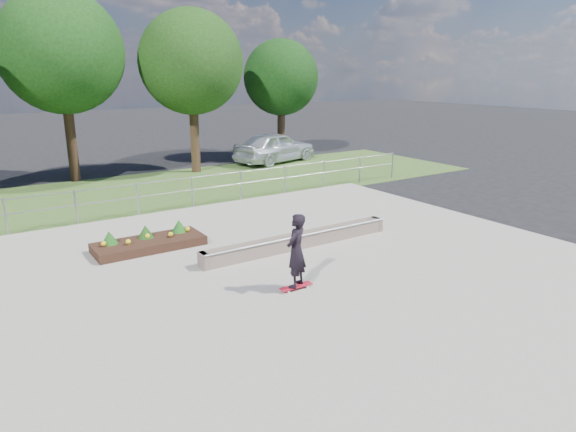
{
  "coord_description": "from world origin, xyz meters",
  "views": [
    {
      "loc": [
        -7.09,
        -9.52,
        4.84
      ],
      "look_at": [
        0.2,
        1.5,
        1.1
      ],
      "focal_mm": 32.0,
      "sensor_mm": 36.0,
      "label": 1
    }
  ],
  "objects_px": {
    "planter_bed": "(149,242)",
    "skateboarder": "(296,251)",
    "grind_ledge": "(299,240)",
    "parked_car": "(275,147)"
  },
  "relations": [
    {
      "from": "planter_bed",
      "to": "grind_ledge",
      "type": "bearing_deg",
      "value": -32.91
    },
    {
      "from": "parked_car",
      "to": "grind_ledge",
      "type": "bearing_deg",
      "value": 136.76
    },
    {
      "from": "grind_ledge",
      "to": "planter_bed",
      "type": "xyz_separation_m",
      "value": [
        -3.55,
        2.3,
        -0.02
      ]
    },
    {
      "from": "grind_ledge",
      "to": "planter_bed",
      "type": "bearing_deg",
      "value": 147.09
    },
    {
      "from": "grind_ledge",
      "to": "skateboarder",
      "type": "bearing_deg",
      "value": -126.16
    },
    {
      "from": "skateboarder",
      "to": "parked_car",
      "type": "relative_size",
      "value": 0.36
    },
    {
      "from": "planter_bed",
      "to": "skateboarder",
      "type": "relative_size",
      "value": 1.69
    },
    {
      "from": "planter_bed",
      "to": "skateboarder",
      "type": "bearing_deg",
      "value": -68.29
    },
    {
      "from": "grind_ledge",
      "to": "planter_bed",
      "type": "relative_size",
      "value": 2.0
    },
    {
      "from": "planter_bed",
      "to": "skateboarder",
      "type": "xyz_separation_m",
      "value": [
        1.84,
        -4.63,
        0.74
      ]
    }
  ]
}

